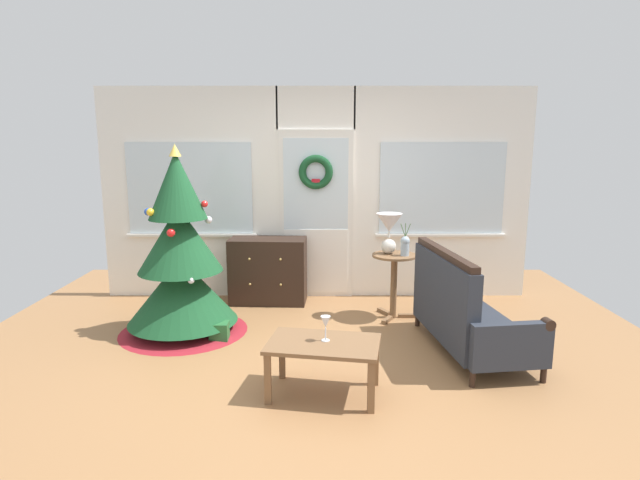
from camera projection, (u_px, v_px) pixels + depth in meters
ground_plane at (314, 364)px, 4.52m from camera, size 6.76×6.76×0.00m
back_wall_with_door at (316, 194)px, 6.32m from camera, size 5.20×0.19×2.55m
christmas_tree at (181, 266)px, 5.18m from camera, size 1.29×1.29×1.89m
dresser_cabinet at (268, 271)px, 6.20m from camera, size 0.92×0.48×0.78m
settee_sofa at (463, 312)px, 4.74m from camera, size 0.88×1.58×0.96m
side_table at (394, 273)px, 5.63m from camera, size 0.50×0.48×0.71m
table_lamp at (389, 228)px, 5.57m from camera, size 0.28×0.28×0.44m
flower_vase at (405, 245)px, 5.51m from camera, size 0.11×0.10×0.35m
coffee_table at (324, 350)px, 3.93m from camera, size 0.92×0.66×0.42m
wine_glass at (326, 323)px, 3.92m from camera, size 0.08×0.08×0.20m
gift_box at (219, 331)px, 5.05m from camera, size 0.18×0.16×0.18m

